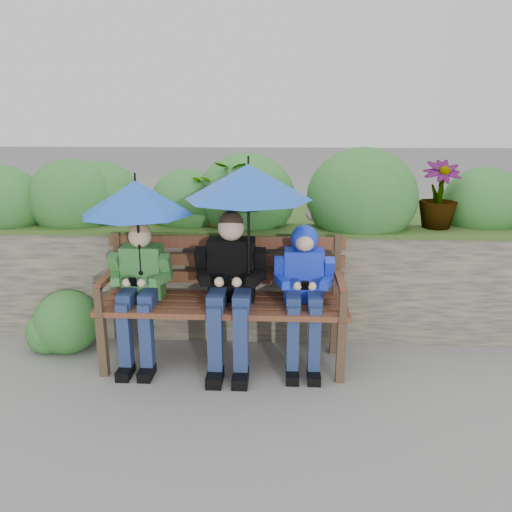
# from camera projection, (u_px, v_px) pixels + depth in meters

# --- Properties ---
(ground) EXTENTS (60.00, 60.00, 0.00)m
(ground) POSITION_uv_depth(u_px,v_px,m) (255.00, 371.00, 4.08)
(ground) COLOR slate
(ground) RESTS_ON ground
(garden_backdrop) EXTENTS (8.00, 2.89, 1.79)m
(garden_backdrop) POSITION_uv_depth(u_px,v_px,m) (259.00, 246.00, 5.40)
(garden_backdrop) COLOR #4B4943
(garden_backdrop) RESTS_ON ground
(park_bench) EXTENTS (2.01, 0.59, 1.06)m
(park_bench) POSITION_uv_depth(u_px,v_px,m) (225.00, 292.00, 4.13)
(park_bench) COLOR #473523
(park_bench) RESTS_ON ground
(boy_left) EXTENTS (0.49, 0.57, 1.19)m
(boy_left) POSITION_uv_depth(u_px,v_px,m) (140.00, 285.00, 4.05)
(boy_left) COLOR #348035
(boy_left) RESTS_ON ground
(boy_middle) EXTENTS (0.57, 0.65, 1.29)m
(boy_middle) POSITION_uv_depth(u_px,v_px,m) (231.00, 282.00, 3.99)
(boy_middle) COLOR black
(boy_middle) RESTS_ON ground
(boy_right) EXTENTS (0.47, 0.58, 1.17)m
(boy_right) POSITION_uv_depth(u_px,v_px,m) (304.00, 283.00, 3.99)
(boy_right) COLOR #0E26D7
(boy_right) RESTS_ON ground
(umbrella_left) EXTENTS (0.88, 0.88, 0.83)m
(umbrella_left) POSITION_uv_depth(u_px,v_px,m) (136.00, 198.00, 3.87)
(umbrella_left) COLOR blue
(umbrella_left) RESTS_ON ground
(umbrella_right) EXTENTS (0.98, 0.98, 0.94)m
(umbrella_right) POSITION_uv_depth(u_px,v_px,m) (248.00, 182.00, 3.76)
(umbrella_right) COLOR blue
(umbrella_right) RESTS_ON ground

